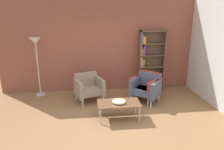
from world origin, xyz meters
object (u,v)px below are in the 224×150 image
object	(u,v)px
armchair_spare_guest	(89,87)
armchair_by_bookshelf	(146,86)
bookshelf_tall	(149,61)
coffee_table_low	(119,104)
armchair_corner_red	(146,87)
decorative_bowl	(119,101)
floor_lamp_torchiere	(36,48)

from	to	relation	value
armchair_spare_guest	armchair_by_bookshelf	world-z (taller)	same
bookshelf_tall	coffee_table_low	xyz separation A→B (m)	(-1.23, -1.86, -0.57)
bookshelf_tall	armchair_by_bookshelf	world-z (taller)	bookshelf_tall
armchair_corner_red	armchair_by_bookshelf	distance (m)	0.15
armchair_spare_guest	decorative_bowl	bearing A→B (deg)	-76.75
armchair_corner_red	floor_lamp_torchiere	world-z (taller)	floor_lamp_torchiere
coffee_table_low	armchair_spare_guest	xyz separation A→B (m)	(-0.70, 1.12, 0.05)
armchair_spare_guest	armchair_corner_red	world-z (taller)	same
armchair_corner_red	floor_lamp_torchiere	distance (m)	3.34
armchair_corner_red	coffee_table_low	bearing A→B (deg)	-97.08
bookshelf_tall	coffee_table_low	distance (m)	2.30
floor_lamp_torchiere	bookshelf_tall	bearing A→B (deg)	2.15
decorative_bowl	armchair_by_bookshelf	world-z (taller)	armchair_by_bookshelf
bookshelf_tall	armchair_corner_red	distance (m)	1.14
armchair_by_bookshelf	floor_lamp_torchiere	xyz separation A→B (m)	(-3.11, 0.69, 1.03)
coffee_table_low	armchair_spare_guest	size ratio (longest dim) A/B	1.14
coffee_table_low	armchair_corner_red	bearing A→B (deg)	44.89
bookshelf_tall	floor_lamp_torchiere	size ratio (longest dim) A/B	1.09
coffee_table_low	decorative_bowl	size ratio (longest dim) A/B	3.12
decorative_bowl	armchair_spare_guest	distance (m)	1.32
decorative_bowl	coffee_table_low	bearing A→B (deg)	180.00
armchair_spare_guest	armchair_corner_red	bearing A→B (deg)	-26.42
coffee_table_low	armchair_corner_red	distance (m)	1.28
decorative_bowl	floor_lamp_torchiere	bearing A→B (deg)	141.35
bookshelf_tall	armchair_spare_guest	world-z (taller)	bookshelf_tall
armchair_spare_guest	armchair_by_bookshelf	size ratio (longest dim) A/B	0.93
coffee_table_low	armchair_by_bookshelf	distance (m)	1.41
decorative_bowl	armchair_corner_red	bearing A→B (deg)	44.89
armchair_by_bookshelf	floor_lamp_torchiere	distance (m)	3.35
bookshelf_tall	armchair_by_bookshelf	xyz separation A→B (m)	(-0.28, -0.81, -0.52)
armchair_spare_guest	floor_lamp_torchiere	world-z (taller)	floor_lamp_torchiere
armchair_spare_guest	floor_lamp_torchiere	size ratio (longest dim) A/B	0.51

